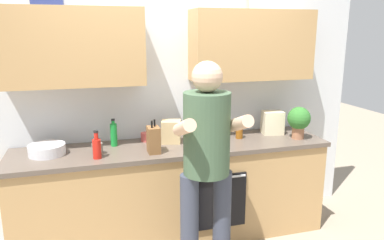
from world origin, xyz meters
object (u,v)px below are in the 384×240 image
at_px(person_standing, 207,157).
at_px(potted_herb, 299,120).
at_px(cup_stoneware, 97,149).
at_px(grocery_bag_rice, 273,123).
at_px(bottle_soda, 114,134).
at_px(grocery_bag_bread, 171,132).
at_px(bottle_hotsauce, 97,147).
at_px(cup_ceramic, 145,137).
at_px(bottle_syrup, 239,131).
at_px(bottle_oil, 194,133).
at_px(knife_block, 154,140).
at_px(cup_coffee, 211,135).
at_px(bottle_water, 190,137).
at_px(mixing_bowl, 47,150).

height_order(person_standing, potted_herb, person_standing).
height_order(cup_stoneware, grocery_bag_rice, grocery_bag_rice).
height_order(bottle_soda, grocery_bag_bread, bottle_soda).
height_order(bottle_hotsauce, cup_ceramic, bottle_hotsauce).
relative_size(bottle_syrup, bottle_soda, 0.81).
xyz_separation_m(person_standing, bottle_oil, (0.12, 0.75, -0.02)).
bearing_deg(bottle_soda, potted_herb, -8.39).
relative_size(bottle_soda, bottle_oil, 1.08).
distance_m(person_standing, knife_block, 0.61).
bearing_deg(cup_coffee, person_standing, -111.56).
xyz_separation_m(bottle_hotsauce, cup_stoneware, (0.01, 0.11, -0.04)).
bearing_deg(grocery_bag_rice, cup_ceramic, 175.62).
bearing_deg(cup_coffee, knife_block, -158.19).
bearing_deg(grocery_bag_rice, grocery_bag_bread, -179.77).
bearing_deg(bottle_water, bottle_hotsauce, -177.20).
distance_m(person_standing, grocery_bag_bread, 0.79).
xyz_separation_m(cup_ceramic, mixing_bowl, (-0.85, -0.16, 0.00)).
height_order(bottle_hotsauce, grocery_bag_bread, bottle_hotsauce).
xyz_separation_m(bottle_hotsauce, grocery_bag_rice, (1.72, 0.27, 0.02)).
bearing_deg(bottle_hotsauce, cup_coffee, 13.56).
relative_size(knife_block, potted_herb, 0.92).
bearing_deg(bottle_soda, bottle_oil, -5.87).
bearing_deg(grocery_bag_bread, bottle_soda, 175.77).
xyz_separation_m(cup_coffee, cup_ceramic, (-0.61, 0.11, 0.00)).
bearing_deg(potted_herb, cup_coffee, 165.80).
height_order(bottle_syrup, knife_block, knife_block).
bearing_deg(mixing_bowl, grocery_bag_rice, 1.68).
height_order(bottle_oil, cup_stoneware, bottle_oil).
distance_m(cup_ceramic, grocery_bag_rice, 1.27).
relative_size(bottle_oil, cup_ceramic, 2.68).
relative_size(person_standing, mixing_bowl, 5.71).
distance_m(cup_stoneware, grocery_bag_rice, 1.72).
bearing_deg(mixing_bowl, bottle_soda, 9.78).
distance_m(cup_ceramic, grocery_bag_bread, 0.26).
relative_size(bottle_hotsauce, cup_ceramic, 2.73).
xyz_separation_m(bottle_hotsauce, bottle_water, (0.79, 0.04, 0.01)).
xyz_separation_m(bottle_syrup, cup_coffee, (-0.27, 0.04, -0.04)).
height_order(person_standing, cup_coffee, person_standing).
relative_size(person_standing, cup_ceramic, 19.97).
bearing_deg(bottle_hotsauce, potted_herb, 1.61).
bearing_deg(potted_herb, grocery_bag_rice, 125.64).
bearing_deg(potted_herb, person_standing, -152.91).
distance_m(bottle_water, mixing_bowl, 1.21).
relative_size(potted_herb, grocery_bag_bread, 1.49).
distance_m(cup_coffee, grocery_bag_bread, 0.39).
relative_size(bottle_hotsauce, knife_block, 0.82).
xyz_separation_m(cup_coffee, mixing_bowl, (-1.46, -0.05, 0.00)).
relative_size(bottle_soda, bottle_water, 1.03).
distance_m(bottle_syrup, grocery_bag_rice, 0.39).
xyz_separation_m(cup_coffee, cup_stoneware, (-1.06, -0.15, 0.01)).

